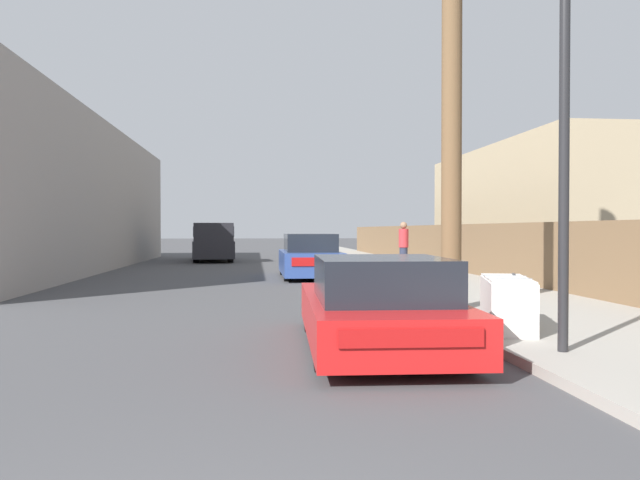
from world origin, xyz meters
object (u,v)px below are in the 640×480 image
parked_sports_car_red (378,307)px  pickup_truck (213,242)px  pedestrian (404,246)px  utility_pole (452,62)px  discarded_fridge (507,303)px  street_lamp (564,123)px  car_parked_mid (309,257)px

parked_sports_car_red → pickup_truck: pickup_truck is taller
parked_sports_car_red → pedestrian: size_ratio=2.58×
utility_pole → pedestrian: utility_pole is taller
discarded_fridge → street_lamp: (-0.01, -1.66, 2.30)m
parked_sports_car_red → pedestrian: bearing=77.4°
pickup_truck → utility_pole: (5.54, -20.04, 3.60)m
discarded_fridge → parked_sports_car_red: 2.12m
utility_pole → street_lamp: utility_pole is taller
street_lamp → discarded_fridge: bearing=89.6°
car_parked_mid → pedestrian: (3.40, 1.26, 0.34)m
discarded_fridge → pedestrian: (1.55, 12.64, 0.50)m
street_lamp → pedestrian: 14.50m
parked_sports_car_red → car_parked_mid: size_ratio=1.01×
utility_pole → street_lamp: 4.25m
discarded_fridge → street_lamp: bearing=-75.0°
parked_sports_car_red → pickup_truck: (-3.63, 22.93, 0.37)m
car_parked_mid → pickup_truck: bearing=109.2°
pickup_truck → utility_pole: utility_pole is taller
parked_sports_car_red → utility_pole: utility_pole is taller
discarded_fridge → street_lamp: 2.84m
parked_sports_car_red → pedestrian: (3.57, 13.31, 0.44)m
parked_sports_car_red → discarded_fridge: bearing=20.8°
car_parked_mid → pedestrian: size_ratio=2.56×
pickup_truck → utility_pole: bearing=100.5°
utility_pole → street_lamp: (0.10, -3.88, -1.73)m
discarded_fridge → pickup_truck: size_ratio=0.30×
parked_sports_car_red → street_lamp: 3.16m
discarded_fridge → utility_pole: bearing=108.3°
pedestrian → street_lamp: bearing=-96.2°
car_parked_mid → utility_pole: bearing=-79.4°
street_lamp → utility_pole: bearing=91.4°
pickup_truck → street_lamp: (5.63, -23.92, 1.87)m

